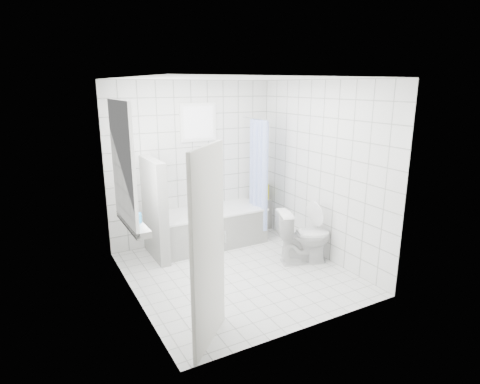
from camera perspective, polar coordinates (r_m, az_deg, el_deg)
ground at (r=5.67m, az=-0.40°, el=-11.42°), size 3.00×3.00×0.00m
ceiling at (r=5.08m, az=-0.46°, el=15.86°), size 3.00×3.00×0.00m
wall_back at (r=6.55m, az=-6.71°, el=4.13°), size 2.80×0.02×2.60m
wall_front at (r=4.02m, az=9.83°, el=-2.94°), size 2.80×0.02×2.60m
wall_left at (r=4.74m, az=-15.47°, el=-0.50°), size 0.02×3.00×2.60m
wall_right at (r=6.00m, az=11.42°, el=2.93°), size 0.02×3.00×2.60m
window_left at (r=4.97m, az=-16.04°, el=3.71°), size 0.01×0.90×1.40m
window_back at (r=6.46m, az=-5.90°, el=9.82°), size 0.50×0.01×0.50m
window_sill at (r=5.17m, az=-14.97°, el=-4.30°), size 0.18×1.02×0.08m
door at (r=3.89m, az=-4.54°, el=-8.11°), size 0.60×0.59×2.00m
bathtub at (r=6.54m, az=-4.14°, el=-5.02°), size 1.73×0.77×0.58m
partition_wall at (r=6.04m, az=-12.05°, el=-2.42°), size 0.15×0.85×1.50m
tiled_ledge at (r=7.27m, az=3.27°, el=-3.04°), size 0.40×0.24×0.55m
toilet at (r=5.93m, az=9.11°, el=-6.26°), size 0.87×0.67×0.79m
curtain_rod at (r=6.52m, az=2.19°, el=10.37°), size 0.02×0.80×0.02m
shower_curtain at (r=6.54m, az=2.70°, el=2.41°), size 0.14×0.48×1.78m
tub_faucet at (r=6.70m, az=-4.66°, el=0.48°), size 0.18×0.06×0.06m
sill_bottles at (r=5.14m, az=-15.03°, el=-2.57°), size 0.18×0.43×0.30m
ledge_bottles at (r=7.13m, az=3.53°, el=-0.04°), size 0.17×0.16×0.28m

